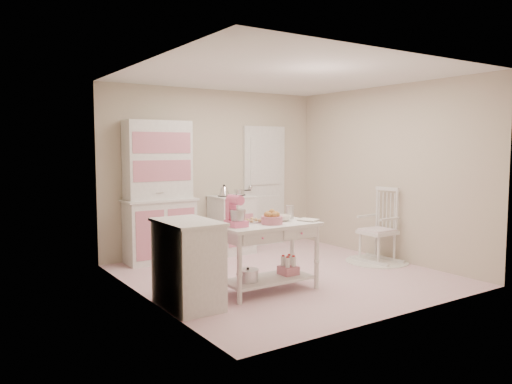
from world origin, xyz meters
TOP-DOWN VIEW (x-y plane):
  - room_shell at (0.00, 0.00)m, footprint 3.84×3.84m
  - door at (0.95, 1.87)m, footprint 0.82×0.05m
  - hutch at (-1.06, 1.66)m, footprint 1.06×0.50m
  - stove at (0.14, 1.61)m, footprint 0.62×0.57m
  - base_cabinet at (-1.63, -0.47)m, footprint 0.54×0.84m
  - lace_rug at (1.60, -0.12)m, footprint 0.92×0.92m
  - rocking_chair at (1.60, -0.12)m, footprint 0.52×0.75m
  - work_table at (-0.60, -0.46)m, footprint 1.20×0.60m
  - stand_mixer at (-1.02, -0.44)m, footprint 0.21×0.29m
  - cookie_tray at (-0.75, -0.28)m, footprint 0.34×0.24m
  - bread_basket at (-0.58, -0.51)m, footprint 0.25×0.25m
  - mixing_bowl at (-0.34, -0.38)m, footprint 0.22×0.22m
  - metal_pitcher at (-0.16, -0.30)m, footprint 0.10×0.10m
  - recipe_book at (-0.15, -0.58)m, footprint 0.25×0.28m

SIDE VIEW (x-z plane):
  - lace_rug at x=1.60m, z-range 0.00..0.01m
  - work_table at x=-0.60m, z-range 0.00..0.80m
  - stove at x=0.14m, z-range 0.00..0.92m
  - base_cabinet at x=-1.63m, z-range 0.00..0.92m
  - rocking_chair at x=1.60m, z-range 0.00..1.10m
  - cookie_tray at x=-0.75m, z-range 0.80..0.82m
  - recipe_book at x=-0.15m, z-range 0.80..0.82m
  - mixing_bowl at x=-0.34m, z-range 0.80..0.87m
  - bread_basket at x=-0.58m, z-range 0.80..0.89m
  - metal_pitcher at x=-0.16m, z-range 0.80..0.97m
  - stand_mixer at x=-1.02m, z-range 0.80..1.14m
  - door at x=0.95m, z-range 0.00..2.04m
  - hutch at x=-1.06m, z-range 0.00..2.08m
  - room_shell at x=0.00m, z-range 0.34..2.96m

